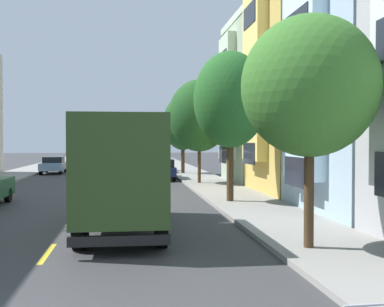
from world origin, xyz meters
The scene contains 14 objects.
ground_plane centered at (0.00, 30.00, 0.00)m, with size 160.00×160.00×0.00m, color #38383A.
sidewalk_right centered at (7.10, 28.00, 0.07)m, with size 3.20×120.00×0.14m, color gray.
lane_centerline_dashes centered at (0.00, 24.50, 0.00)m, with size 0.14×47.20×0.01m.
townhouse_third_mustard centered at (14.64, 19.09, 5.92)m, with size 12.70×6.81×12.25m.
townhouse_fourth_sage centered at (13.67, 26.10, 5.22)m, with size 10.75×6.81×10.83m.
street_tree_nearest centered at (6.40, 6.24, 4.11)m, with size 3.37×3.37×5.72m.
street_tree_second centered at (6.40, 15.57, 4.57)m, with size 3.23×3.23×6.55m.
street_tree_third centered at (6.40, 24.91, 4.36)m, with size 3.89×3.89×6.49m.
street_tree_farthest centered at (6.40, 34.24, 4.24)m, with size 3.25×3.25×6.34m.
delivery_box_truck centered at (1.80, 9.63, 1.94)m, with size 2.46×7.47×3.45m.
parked_sedan_sky centered at (-4.38, 37.08, 0.75)m, with size 1.85×4.52×1.43m.
parked_pickup_white centered at (4.30, 36.85, 0.83)m, with size 2.12×5.35×1.73m.
parked_wagon_navy centered at (4.30, 29.27, 0.80)m, with size 1.89×4.73×1.50m.
moving_orange_sedan centered at (-1.80, 41.14, 0.75)m, with size 1.80×4.50×1.43m.
Camera 1 is at (2.00, -5.15, 2.77)m, focal length 45.17 mm.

